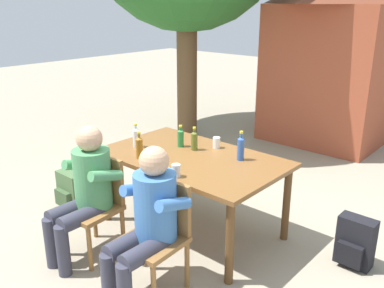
% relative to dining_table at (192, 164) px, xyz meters
% --- Properties ---
extents(ground_plane, '(24.00, 24.00, 0.00)m').
position_rel_dining_table_xyz_m(ground_plane, '(0.00, 0.00, -0.69)').
color(ground_plane, gray).
extents(dining_table, '(1.72, 1.04, 0.77)m').
position_rel_dining_table_xyz_m(dining_table, '(0.00, 0.00, 0.00)').
color(dining_table, brown).
rests_on(dining_table, ground_plane).
extents(chair_near_right, '(0.47, 0.47, 0.87)m').
position_rel_dining_table_xyz_m(chair_near_right, '(0.38, -0.82, -0.20)').
color(chair_near_right, olive).
rests_on(chair_near_right, ground_plane).
extents(chair_near_left, '(0.47, 0.47, 0.87)m').
position_rel_dining_table_xyz_m(chair_near_left, '(-0.39, -0.82, -0.20)').
color(chair_near_left, olive).
rests_on(chair_near_left, ground_plane).
extents(person_in_white_shirt, '(0.47, 0.61, 1.18)m').
position_rel_dining_table_xyz_m(person_in_white_shirt, '(0.39, -0.93, -0.03)').
color(person_in_white_shirt, '#3D70B2').
rests_on(person_in_white_shirt, ground_plane).
extents(person_in_plaid_shirt, '(0.47, 0.61, 1.18)m').
position_rel_dining_table_xyz_m(person_in_plaid_shirt, '(-0.39, -0.93, -0.03)').
color(person_in_plaid_shirt, '#4C935B').
rests_on(person_in_plaid_shirt, ground_plane).
extents(bottle_olive, '(0.06, 0.06, 0.23)m').
position_rel_dining_table_xyz_m(bottle_olive, '(-0.10, 0.15, 0.18)').
color(bottle_olive, '#566623').
rests_on(bottle_olive, dining_table).
extents(bottle_blue, '(0.06, 0.06, 0.28)m').
position_rel_dining_table_xyz_m(bottle_blue, '(0.40, 0.22, 0.20)').
color(bottle_blue, '#2D56A3').
rests_on(bottle_blue, dining_table).
extents(bottle_amber, '(0.06, 0.06, 0.26)m').
position_rel_dining_table_xyz_m(bottle_amber, '(-0.33, -0.36, 0.19)').
color(bottle_amber, '#996019').
rests_on(bottle_amber, dining_table).
extents(bottle_green, '(0.06, 0.06, 0.22)m').
position_rel_dining_table_xyz_m(bottle_green, '(-0.27, 0.13, 0.18)').
color(bottle_green, '#287A38').
rests_on(bottle_green, dining_table).
extents(bottle_clear, '(0.06, 0.06, 0.24)m').
position_rel_dining_table_xyz_m(bottle_clear, '(-0.59, -0.17, 0.19)').
color(bottle_clear, white).
rests_on(bottle_clear, dining_table).
extents(cup_white, '(0.07, 0.07, 0.11)m').
position_rel_dining_table_xyz_m(cup_white, '(0.03, 0.33, 0.14)').
color(cup_white, white).
rests_on(cup_white, dining_table).
extents(cup_glass, '(0.07, 0.07, 0.11)m').
position_rel_dining_table_xyz_m(cup_glass, '(0.22, -0.45, 0.14)').
color(cup_glass, silver).
rests_on(cup_glass, dining_table).
extents(backpack_by_near_side, '(0.30, 0.21, 0.44)m').
position_rel_dining_table_xyz_m(backpack_by_near_side, '(1.43, 0.46, -0.48)').
color(backpack_by_near_side, black).
rests_on(backpack_by_near_side, ground_plane).
extents(backpack_by_far_side, '(0.34, 0.26, 0.40)m').
position_rel_dining_table_xyz_m(backpack_by_far_side, '(-1.32, -0.50, -0.50)').
color(backpack_by_far_side, '#47663D').
rests_on(backpack_by_far_side, ground_plane).
extents(brick_kiosk, '(2.00, 2.15, 2.67)m').
position_rel_dining_table_xyz_m(brick_kiosk, '(-0.29, 3.80, 0.71)').
color(brick_kiosk, '#9E472D').
rests_on(brick_kiosk, ground_plane).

